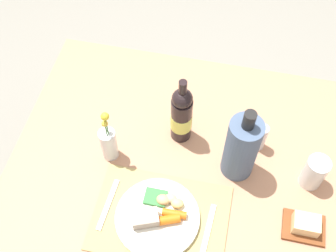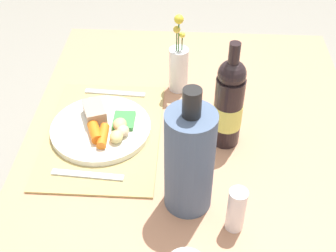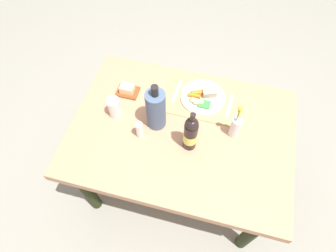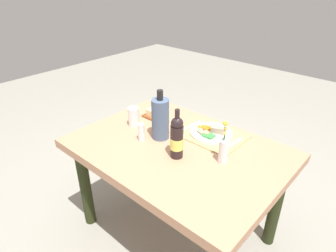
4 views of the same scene
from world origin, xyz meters
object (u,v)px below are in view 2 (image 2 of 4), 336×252
Objects in this scene: knife at (88,175)px; wine_bottle at (229,104)px; salt_shaker at (236,210)px; cooler_bottle at (189,160)px; dining_table at (192,181)px; dinner_plate at (102,127)px; fork at (115,93)px; flower_vase at (179,67)px.

wine_bottle reaches higher than knife.
salt_shaker is 0.14m from cooler_bottle.
knife reaches higher than dining_table.
wine_bottle is (0.01, 0.32, 0.10)m from dinner_plate.
fork is 0.33m from knife.
fork is (-0.24, -0.23, 0.10)m from dining_table.
salt_shaker is 0.36× the size of cooler_bottle.
knife is at bearing -103.49° from cooler_bottle.
flower_vase reaches higher than knife.
knife is 0.60× the size of wine_bottle.
flower_vase reaches higher than salt_shaker.
fork is at bearing -119.06° from wine_bottle.
dining_table is 0.27m from cooler_bottle.
fork is 1.58× the size of salt_shaker.
cooler_bottle is 0.23m from wine_bottle.
salt_shaker reaches higher than dinner_plate.
cooler_bottle reaches higher than knife.
salt_shaker is at bearing 39.39° from fork.
dining_table is at bearing -52.83° from wine_bottle.
flower_vase reaches higher than dinner_plate.
dining_table is 0.28m from dinner_plate.
salt_shaker is at bearing 73.91° from knife.
cooler_bottle is (0.15, -0.01, 0.23)m from dining_table.
flower_vase is at bearing -170.18° from dining_table.
dining_table is 0.33m from flower_vase.
fork is at bearing -144.14° from salt_shaker.
fork is at bearing -149.88° from cooler_bottle.
fork reaches higher than dining_table.
knife is at bearing -109.67° from salt_shaker.
dinner_plate is 1.51× the size of knife.
dining_table is 7.07× the size of knife.
dinner_plate is at bearing -130.29° from salt_shaker.
fork is 0.38m from wine_bottle.
dinner_plate is 0.44m from salt_shaker.
wine_bottle is (-0.15, 0.33, 0.11)m from knife.
cooler_bottle reaches higher than dinner_plate.
dinner_plate is (-0.07, -0.24, 0.12)m from dining_table.
dining_table is 0.29m from knife.
fork is at bearing -179.63° from knife.
salt_shaker reaches higher than fork.
wine_bottle is at bearing 156.26° from cooler_bottle.
flower_vase reaches higher than fork.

